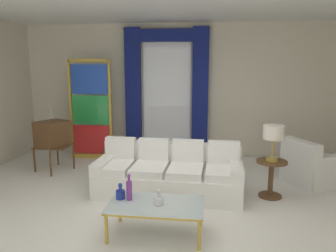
% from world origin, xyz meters
% --- Properties ---
extents(ground_plane, '(16.00, 16.00, 0.00)m').
position_xyz_m(ground_plane, '(0.00, 0.00, 0.00)').
color(ground_plane, white).
extents(wall_rear, '(8.00, 0.12, 3.00)m').
position_xyz_m(wall_rear, '(0.00, 3.06, 1.50)').
color(wall_rear, beige).
rests_on(wall_rear, ground).
extents(ceiling_slab, '(8.00, 7.60, 0.04)m').
position_xyz_m(ceiling_slab, '(0.00, 0.80, 3.02)').
color(ceiling_slab, white).
extents(curtained_window, '(2.00, 0.17, 2.70)m').
position_xyz_m(curtained_window, '(-0.27, 2.89, 1.74)').
color(curtained_window, white).
rests_on(curtained_window, ground).
extents(couch_white_long, '(2.37, 1.00, 0.86)m').
position_xyz_m(couch_white_long, '(0.09, 0.56, 0.31)').
color(couch_white_long, white).
rests_on(couch_white_long, ground).
extents(coffee_table, '(1.16, 0.67, 0.41)m').
position_xyz_m(coffee_table, '(0.10, -0.84, 0.37)').
color(coffee_table, silver).
rests_on(coffee_table, ground).
extents(bottle_blue_decanter, '(0.12, 0.12, 0.20)m').
position_xyz_m(bottle_blue_decanter, '(0.14, -0.87, 0.48)').
color(bottle_blue_decanter, silver).
rests_on(bottle_blue_decanter, coffee_table).
extents(bottle_crystal_tall, '(0.07, 0.07, 0.29)m').
position_xyz_m(bottle_crystal_tall, '(-0.28, -0.65, 0.53)').
color(bottle_crystal_tall, silver).
rests_on(bottle_crystal_tall, coffee_table).
extents(bottle_amber_squat, '(0.07, 0.07, 0.34)m').
position_xyz_m(bottle_amber_squat, '(-0.25, -0.77, 0.55)').
color(bottle_amber_squat, '#753384').
rests_on(bottle_amber_squat, coffee_table).
extents(bottle_ruby_flask, '(0.12, 0.12, 0.21)m').
position_xyz_m(bottle_ruby_flask, '(-0.37, -0.75, 0.48)').
color(bottle_ruby_flask, navy).
rests_on(bottle_ruby_flask, coffee_table).
extents(vintage_tv, '(0.71, 0.75, 1.35)m').
position_xyz_m(vintage_tv, '(-2.32, 1.40, 0.73)').
color(vintage_tv, brown).
rests_on(vintage_tv, ground).
extents(armchair_white, '(1.10, 1.09, 0.80)m').
position_xyz_m(armchair_white, '(2.52, 1.29, 0.29)').
color(armchair_white, white).
rests_on(armchair_white, ground).
extents(stained_glass_divider, '(0.95, 0.05, 2.20)m').
position_xyz_m(stained_glass_divider, '(-1.87, 2.33, 1.06)').
color(stained_glass_divider, gold).
rests_on(stained_glass_divider, ground).
extents(peacock_figurine, '(0.44, 0.60, 0.50)m').
position_xyz_m(peacock_figurine, '(-1.33, 2.03, 0.22)').
color(peacock_figurine, beige).
rests_on(peacock_figurine, ground).
extents(round_side_table, '(0.48, 0.48, 0.59)m').
position_xyz_m(round_side_table, '(1.71, 0.57, 0.36)').
color(round_side_table, brown).
rests_on(round_side_table, ground).
extents(table_lamp_brass, '(0.32, 0.32, 0.57)m').
position_xyz_m(table_lamp_brass, '(1.71, 0.57, 1.03)').
color(table_lamp_brass, '#B29338').
rests_on(table_lamp_brass, round_side_table).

